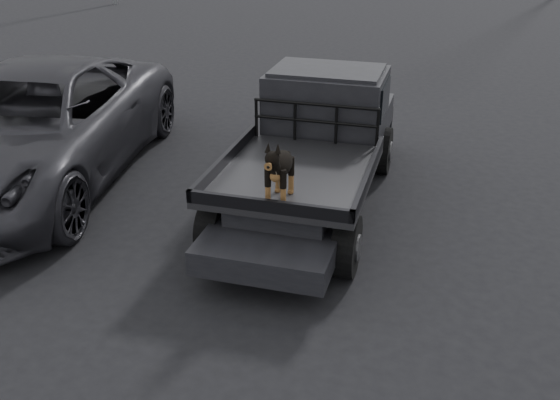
% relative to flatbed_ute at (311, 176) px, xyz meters
% --- Properties ---
extents(ground, '(120.00, 120.00, 0.00)m').
position_rel_flatbed_ute_xyz_m(ground, '(-0.46, -1.67, -0.46)').
color(ground, black).
rests_on(ground, ground).
extents(flatbed_ute, '(2.00, 5.40, 0.92)m').
position_rel_flatbed_ute_xyz_m(flatbed_ute, '(0.00, 0.00, 0.00)').
color(flatbed_ute, black).
rests_on(flatbed_ute, ground).
extents(ute_cab, '(1.72, 1.30, 0.88)m').
position_rel_flatbed_ute_xyz_m(ute_cab, '(0.00, 0.95, 0.90)').
color(ute_cab, black).
rests_on(ute_cab, flatbed_ute).
extents(headache_rack, '(1.80, 0.08, 0.55)m').
position_rel_flatbed_ute_xyz_m(headache_rack, '(0.00, 0.20, 0.74)').
color(headache_rack, black).
rests_on(headache_rack, flatbed_ute).
extents(dog, '(0.32, 0.60, 0.74)m').
position_rel_flatbed_ute_xyz_m(dog, '(0.03, -1.76, 0.83)').
color(dog, black).
rests_on(dog, flatbed_ute).
extents(parked_suv, '(3.84, 6.73, 1.77)m').
position_rel_flatbed_ute_xyz_m(parked_suv, '(-4.36, -0.31, 0.42)').
color(parked_suv, '#2F2F35').
rests_on(parked_suv, ground).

